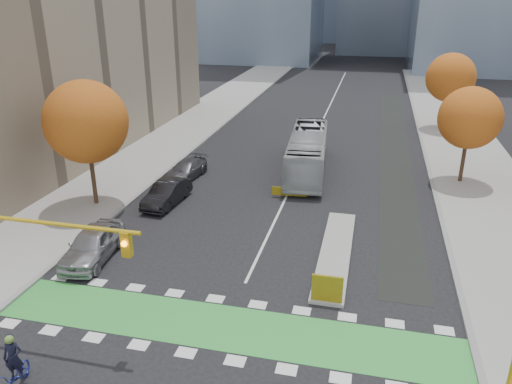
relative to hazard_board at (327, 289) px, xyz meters
The scene contains 20 objects.
ground 5.85m from the hazard_board, 133.60° to the right, with size 300.00×300.00×0.00m, color black.
sidewalk_west 23.59m from the hazard_board, 137.92° to the left, with size 7.00×120.00×0.15m, color gray.
sidewalk_east 18.45m from the hazard_board, 58.98° to the left, with size 7.00×120.00×0.15m, color gray.
curb_west 21.12m from the hazard_board, 131.54° to the left, with size 0.30×120.00×0.16m, color gray.
curb_east 16.92m from the hazard_board, 69.21° to the left, with size 0.30×120.00×0.16m, color gray.
bike_crossing 4.89m from the hazard_board, 145.98° to the right, with size 20.00×3.00×0.01m, color green.
centre_line 36.03m from the hazard_board, 96.38° to the left, with size 0.15×70.00×0.01m, color silver.
bike_lane_paint 26.05m from the hazard_board, 82.27° to the left, with size 2.50×50.00×0.01m, color black.
median_island 4.85m from the hazard_board, 90.00° to the left, with size 1.60×10.00×0.16m, color gray.
hazard_board is the anchor object (origin of this frame).
building_west 35.18m from the hazard_board, 147.56° to the left, with size 16.00×44.00×25.00m, color gray.
tree_west 18.44m from the hazard_board, 154.01° to the left, with size 5.20×5.20×8.22m.
tree_east_near 19.93m from the hazard_board, 65.80° to the left, with size 4.40×4.40×7.08m.
tree_east_far 35.13m from the hazard_board, 75.88° to the left, with size 4.80×4.80×7.65m.
traffic_signal_west 13.23m from the hazard_board, 158.45° to the right, with size 8.53×0.56×5.20m.
cyclist 12.70m from the hazard_board, 142.21° to the right, with size 1.27×2.13×2.32m.
bus 17.88m from the hazard_board, 100.81° to the left, with size 2.71×11.58×3.23m, color #ACB3B4.
parked_car_a 12.46m from the hazard_board, behind, with size 2.01×5.00×1.70m, color #9A9A9F.
parked_car_b 14.64m from the hazard_board, 141.77° to the left, with size 1.62×4.64×1.53m, color black.
parked_car_c 18.52m from the hazard_board, 130.63° to the left, with size 1.86×4.57×1.33m, color #535258.
Camera 1 is at (5.32, -15.09, 13.13)m, focal length 35.00 mm.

